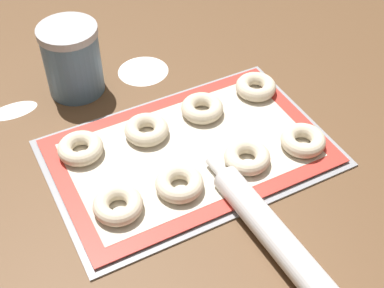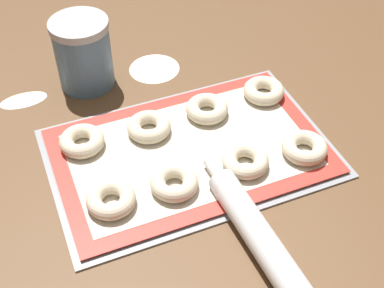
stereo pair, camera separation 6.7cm
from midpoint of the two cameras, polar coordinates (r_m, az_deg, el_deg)
The scene contains 15 objects.
ground_plane at distance 1.03m, azimuth 1.26°, elevation -0.49°, with size 2.80×2.80×0.00m, color brown.
baking_tray at distance 1.02m, azimuth 1.88°, elevation -0.91°, with size 0.53×0.35×0.01m.
baking_mat at distance 1.02m, azimuth 1.89°, elevation -0.69°, with size 0.50×0.32×0.00m.
bagel_front_far_left at distance 0.92m, azimuth -6.58°, elevation -5.97°, with size 0.09×0.09×0.03m.
bagel_front_mid_left at distance 0.94m, azimuth 0.14°, elevation -4.20°, with size 0.09×0.09×0.03m.
bagel_front_mid_right at distance 0.98m, azimuth 7.68°, elevation -1.86°, with size 0.09×0.09×0.03m.
bagel_front_far_right at distance 1.03m, azimuth 13.76°, elevation -0.46°, with size 0.09×0.09×0.03m.
bagel_back_far_left at distance 1.02m, azimuth -9.85°, elevation 0.25°, with size 0.09×0.09×0.03m.
bagel_back_mid_left at distance 1.04m, azimuth -2.79°, elevation 1.78°, with size 0.09×0.09×0.03m.
bagel_back_mid_right at distance 1.08m, azimuth 3.38°, elevation 3.70°, with size 0.09×0.09×0.03m.
bagel_back_far_right at distance 1.14m, azimuth 9.35°, elevation 5.57°, with size 0.09×0.09×0.03m.
flour_canister at distance 1.16m, azimuth -9.89°, elevation 9.46°, with size 0.12×0.12×0.15m.
rolling_pin at distance 0.87m, azimuth 10.25°, elevation -10.98°, with size 0.06×0.42×0.05m.
flour_patch_near at distance 1.23m, azimuth -2.47°, elevation 8.04°, with size 0.11×0.11×0.00m.
flour_patch_side at distance 1.18m, azimuth -16.01°, elevation 4.51°, with size 0.10×0.05×0.00m.
Camera 2 is at (-0.27, -0.68, 0.73)m, focal length 50.00 mm.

